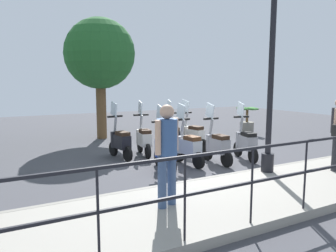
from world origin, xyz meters
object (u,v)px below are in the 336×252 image
Objects in this scene: lamp_post_near at (271,75)px; scooter_far_0 at (192,135)px; scooter_near_1 at (217,145)px; scooter_far_2 at (144,139)px; potted_palm at (247,122)px; scooter_far_3 at (120,141)px; tree_distant at (100,54)px; scooter_near_2 at (189,146)px; scooter_near_3 at (165,150)px; scooter_near_0 at (246,142)px; scooter_far_1 at (172,135)px; pedestrian_distant at (167,148)px.

scooter_far_0 is at bearing -2.72° from lamp_post_near.
scooter_far_2 is at bearing 35.93° from scooter_near_1.
lamp_post_near is 3.66m from scooter_far_0.
potted_palm is 0.69× the size of scooter_near_1.
scooter_far_0 is at bearing -98.11° from scooter_far_3.
tree_distant reaches higher than potted_palm.
potted_palm is 4.20m from scooter_far_0.
tree_distant is 6.34m from potted_palm.
scooter_far_3 is at bearing 33.52° from lamp_post_near.
scooter_near_2 is 1.00× the size of scooter_far_2.
lamp_post_near reaches higher than scooter_near_3.
potted_palm is 5.64m from scooter_far_2.
scooter_far_1 is at bearing 45.56° from scooter_near_0.
lamp_post_near is at bearing -153.81° from scooter_far_3.
scooter_near_1 is at bearing 130.06° from potted_palm.
pedestrian_distant reaches higher than scooter_near_0.
lamp_post_near is at bearing -159.14° from scooter_far_1.
lamp_post_near is at bearing 84.05° from pedestrian_distant.
tree_distant is 6.17m from scooter_near_0.
scooter_far_2 is (1.77, 2.18, 0.00)m from scooter_near_0.
scooter_near_0 is (1.53, -0.75, -1.73)m from lamp_post_near.
lamp_post_near is 3.99m from scooter_far_2.
scooter_near_0 is (-3.50, 3.20, 0.04)m from potted_palm.
pedestrian_distant is at bearing 134.86° from scooter_near_0.
scooter_far_0 is at bearing 32.50° from scooter_near_0.
tree_distant is 4.09× the size of potted_palm.
tree_distant is 4.27m from scooter_far_3.
scooter_far_0 is at bearing 122.84° from pedestrian_distant.
scooter_near_0 is (-5.10, -2.37, -2.56)m from tree_distant.
scooter_near_2 is 1.72m from scooter_far_1.
scooter_near_2 is 1.00× the size of scooter_far_0.
scooter_far_0 is at bearing -42.55° from scooter_near_3.
scooter_far_0 is (1.69, 0.60, 0.00)m from scooter_near_0.
scooter_near_1 is (2.25, -2.66, -0.60)m from pedestrian_distant.
scooter_far_0 and scooter_far_1 have the same top height.
scooter_near_0 and scooter_far_2 have the same top height.
potted_palm is (5.72, -6.79, -0.63)m from pedestrian_distant.
potted_palm is at bearing -38.15° from lamp_post_near.
scooter_near_1 is 1.00× the size of scooter_far_2.
scooter_far_1 is (4.10, -2.40, -0.60)m from pedestrian_distant.
pedestrian_distant is (-0.70, 2.84, -1.14)m from lamp_post_near.
scooter_far_0 is 0.63m from scooter_far_1.
scooter_near_0 reaches higher than potted_palm.
pedestrian_distant is 1.03× the size of scooter_far_1.
tree_distant is at bearing 37.98° from scooter_near_0.
potted_palm is at bearing -106.04° from tree_distant.
scooter_near_1 and scooter_near_3 have the same top height.
tree_distant is 2.82× the size of scooter_far_3.
pedestrian_distant is 3.54m from scooter_near_1.
scooter_far_3 is at bearing 108.69° from scooter_far_1.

